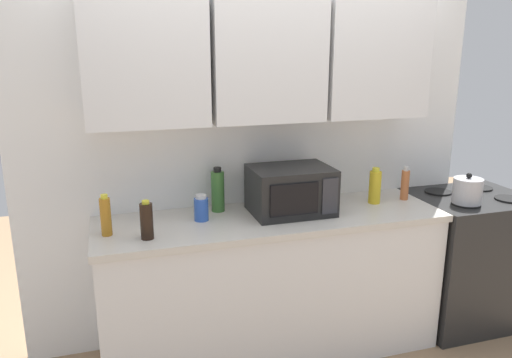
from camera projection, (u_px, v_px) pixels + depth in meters
wall_back_with_cabinets at (260, 99)px, 3.00m from camera, size 2.95×0.38×2.60m
counter_run at (271, 284)px, 3.07m from camera, size 2.08×0.63×0.90m
stove_range at (465, 258)px, 3.45m from camera, size 0.76×0.64×0.91m
kettle at (467, 191)px, 3.13m from camera, size 0.18×0.18×0.20m
microwave at (291, 190)px, 2.98m from camera, size 0.48×0.37×0.28m
bottle_blue_cleaner at (201, 208)px, 2.86m from camera, size 0.08×0.08×0.15m
bottle_yellow_mustard at (375, 187)px, 3.16m from camera, size 0.08×0.08×0.23m
bottle_spice_jar at (405, 184)px, 3.24m from camera, size 0.05×0.05×0.22m
bottle_soy_dark at (147, 221)px, 2.57m from camera, size 0.07×0.07×0.21m
bottle_amber_vinegar at (106, 216)px, 2.62m from camera, size 0.06×0.06×0.23m
bottle_green_oil at (218, 191)px, 3.01m from camera, size 0.08×0.08×0.27m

